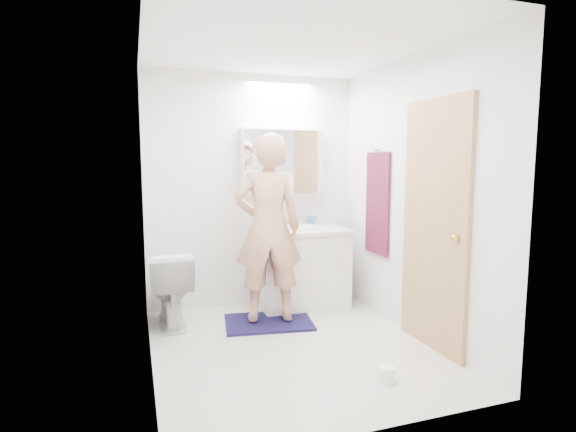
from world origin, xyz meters
name	(u,v)px	position (x,y,z in m)	size (l,w,h in m)	color
floor	(292,347)	(0.00, 0.00, 0.00)	(2.50, 2.50, 0.00)	silver
ceiling	(292,43)	(0.00, 0.00, 2.40)	(2.50, 2.50, 0.00)	white
wall_back	(253,191)	(0.00, 1.25, 1.20)	(2.50, 2.50, 0.00)	white
wall_front	(371,220)	(0.00, -1.25, 1.20)	(2.50, 2.50, 0.00)	white
wall_left	(146,205)	(-1.10, 0.00, 1.20)	(2.50, 2.50, 0.00)	white
wall_right	(412,197)	(1.10, 0.00, 1.20)	(2.50, 2.50, 0.00)	white
vanity_cabinet	(301,270)	(0.44, 0.96, 0.39)	(0.90, 0.55, 0.78)	white
countertop	(302,231)	(0.44, 0.96, 0.80)	(0.95, 0.58, 0.04)	silver
sink_basin	(301,227)	(0.44, 0.99, 0.84)	(0.36, 0.36, 0.03)	white
faucet	(294,219)	(0.44, 1.19, 0.90)	(0.02, 0.02, 0.16)	#BBBBC0
medicine_cabinet	(282,162)	(0.30, 1.18, 1.50)	(0.88, 0.14, 0.70)	white
mirror_panel	(284,162)	(0.30, 1.10, 1.50)	(0.84, 0.01, 0.66)	silver
toilet	(170,288)	(-0.89, 0.85, 0.35)	(0.39, 0.69, 0.70)	white
bath_rug	(269,322)	(-0.03, 0.58, 0.01)	(0.80, 0.55, 0.02)	#18143F
person	(268,228)	(-0.03, 0.58, 0.90)	(0.62, 0.41, 1.71)	tan
door	(435,226)	(1.08, -0.35, 1.00)	(0.04, 0.80, 2.00)	tan
door_knob	(455,238)	(1.04, -0.65, 0.95)	(0.06, 0.06, 0.06)	gold
towel	(377,203)	(1.08, 0.55, 1.10)	(0.02, 0.42, 1.00)	#17123A
towel_hook	(377,150)	(1.07, 0.55, 1.62)	(0.02, 0.02, 0.07)	silver
soap_bottle_a	(267,218)	(0.12, 1.11, 0.92)	(0.08, 0.08, 0.21)	beige
soap_bottle_b	(280,219)	(0.26, 1.15, 0.91)	(0.08, 0.08, 0.18)	#5392B2
toothbrush_cup	(311,221)	(0.61, 1.12, 0.87)	(0.11, 0.11, 0.10)	#3A65AF
toilet_paper_roll	(386,374)	(0.43, -0.76, 0.05)	(0.11, 0.11, 0.10)	white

